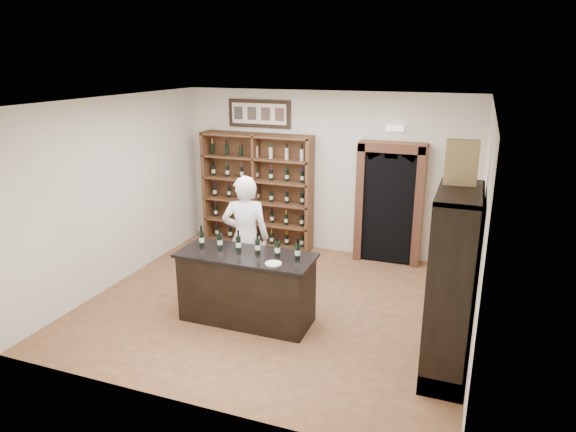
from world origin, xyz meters
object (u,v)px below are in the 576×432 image
(side_cabinet, at_px, (452,313))
(wine_crate, at_px, (461,162))
(wine_shelf, at_px, (258,190))
(counter_bottle_0, at_px, (202,239))
(tasting_counter, at_px, (247,288))
(shopkeeper, at_px, (246,238))

(side_cabinet, relative_size, wine_crate, 4.40)
(wine_shelf, xyz_separation_m, counter_bottle_0, (0.38, -2.86, 0.01))
(side_cabinet, xyz_separation_m, wine_crate, (-0.07, 0.28, 1.70))
(tasting_counter, relative_size, shopkeeper, 0.98)
(wine_shelf, relative_size, tasting_counter, 1.17)
(wine_shelf, bearing_deg, shopkeeper, -70.80)
(tasting_counter, relative_size, counter_bottle_0, 6.27)
(wine_shelf, height_order, shopkeeper, wine_shelf)
(wine_shelf, bearing_deg, tasting_counter, -69.44)
(wine_shelf, distance_m, shopkeeper, 2.38)
(counter_bottle_0, height_order, wine_crate, wine_crate)
(wine_shelf, relative_size, wine_crate, 4.40)
(tasting_counter, height_order, wine_crate, wine_crate)
(tasting_counter, distance_m, shopkeeper, 0.89)
(wine_shelf, height_order, counter_bottle_0, wine_shelf)
(tasting_counter, xyz_separation_m, wine_crate, (2.66, -0.02, 1.96))
(counter_bottle_0, xyz_separation_m, shopkeeper, (0.40, 0.61, -0.15))
(counter_bottle_0, bearing_deg, tasting_counter, -6.08)
(counter_bottle_0, bearing_deg, wine_crate, -1.71)
(counter_bottle_0, xyz_separation_m, wine_crate, (3.38, -0.10, 1.34))
(shopkeeper, relative_size, wine_crate, 3.85)
(wine_shelf, xyz_separation_m, shopkeeper, (0.78, -2.25, -0.14))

